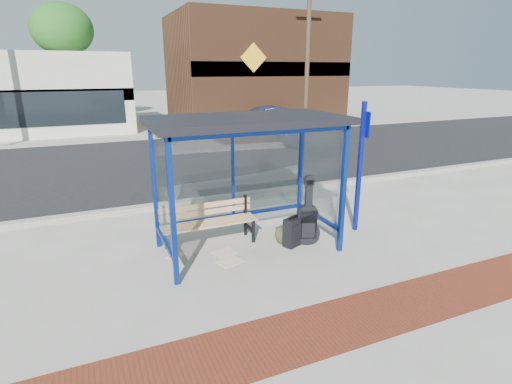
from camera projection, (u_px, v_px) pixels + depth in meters
name	position (u px, v px, depth m)	size (l,w,h in m)	color
ground	(248.00, 248.00, 7.40)	(120.00, 120.00, 0.00)	#B2ADA0
brick_paver_strip	(325.00, 327.00, 5.12)	(60.00, 1.00, 0.01)	maroon
curb_near	(204.00, 200.00, 9.93)	(60.00, 0.25, 0.12)	gray
street_asphalt	(164.00, 161.00, 14.42)	(60.00, 10.00, 0.00)	black
curb_far	(143.00, 138.00, 18.87)	(60.00, 0.25, 0.12)	gray
far_sidewalk	(137.00, 134.00, 20.55)	(60.00, 4.00, 0.01)	#B2ADA0
bus_shelter	(246.00, 137.00, 6.86)	(3.30, 1.80, 2.42)	navy
storefront_brown	(253.00, 69.00, 25.72)	(10.00, 7.08, 6.40)	#59331E
tree_mid	(62.00, 30.00, 23.95)	(3.60, 3.60, 7.03)	#4C3826
tree_right	(290.00, 38.00, 29.85)	(3.60, 3.60, 7.03)	#4C3826
utility_pole_east	(308.00, 51.00, 21.37)	(1.60, 0.24, 8.00)	#4C3826
bench	(209.00, 221.00, 7.44)	(1.79, 0.46, 0.84)	black
guitar_bag	(308.00, 221.00, 7.45)	(0.48, 0.27, 1.28)	black
suitcase	(293.00, 232.00, 7.43)	(0.40, 0.33, 0.60)	black
backpack	(282.00, 235.00, 7.56)	(0.34, 0.32, 0.35)	#2F2F1A
sign_post	(361.00, 160.00, 7.84)	(0.13, 0.33, 2.60)	#0C148E
newspaper_a	(176.00, 256.00, 7.10)	(0.34, 0.26, 0.01)	white
newspaper_b	(230.00, 262.00, 6.87)	(0.41, 0.32, 0.01)	white
newspaper_c	(224.00, 253.00, 7.21)	(0.40, 0.31, 0.01)	white
parked_car	(279.00, 119.00, 21.09)	(1.41, 4.03, 1.33)	#172041
fire_hydrant	(329.00, 119.00, 23.14)	(0.37, 0.24, 0.82)	red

